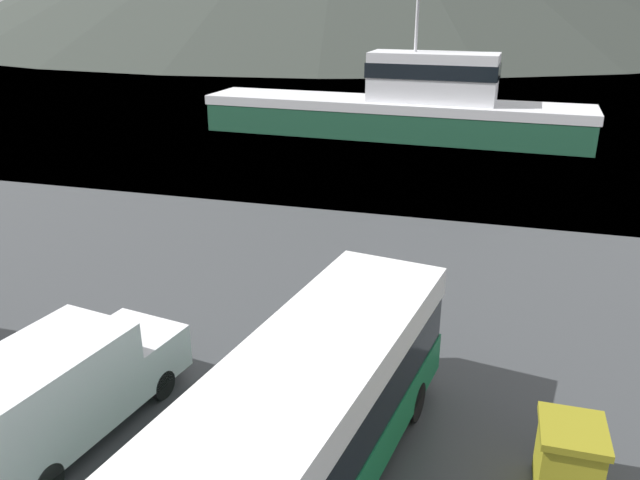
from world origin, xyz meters
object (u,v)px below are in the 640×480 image
(tour_bus, at_px, (294,437))
(fishing_boat, at_px, (401,106))
(delivery_van, at_px, (61,388))
(storage_bin, at_px, (568,459))

(tour_bus, xyz_separation_m, fishing_boat, (-3.23, 33.39, 0.27))
(delivery_van, bearing_deg, storage_bin, 16.14)
(tour_bus, bearing_deg, fishing_boat, 105.17)
(tour_bus, xyz_separation_m, delivery_van, (-5.37, 0.76, -0.52))
(fishing_boat, distance_m, storage_bin, 32.48)
(storage_bin, bearing_deg, delivery_van, -173.32)
(fishing_boat, height_order, storage_bin, fishing_boat)
(delivery_van, relative_size, fishing_boat, 0.23)
(delivery_van, distance_m, storage_bin, 10.25)
(tour_bus, relative_size, delivery_van, 1.84)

